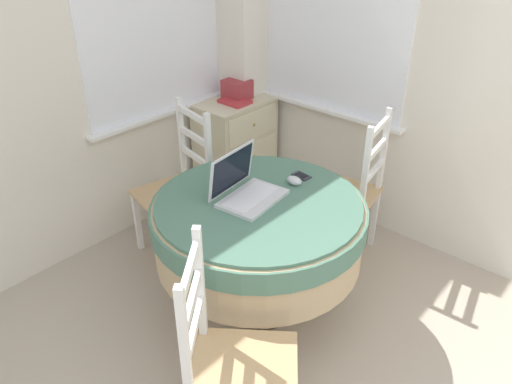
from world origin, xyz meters
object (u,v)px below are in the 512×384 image
Objects in this scene: laptop at (245,189)px; storage_box at (237,89)px; corner_cabinet at (236,148)px; round_dining_table at (258,226)px; computer_mouse at (294,181)px; dining_chair_near_back_window at (179,189)px; dining_chair_camera_near at (231,363)px; dining_chair_near_right_window at (349,192)px; book_on_cabinet at (235,101)px; cell_phone at (301,176)px.

laptop is 1.36m from storage_box.
round_dining_table is at bearing -131.27° from corner_cabinet.
computer_mouse is 0.09× the size of dining_chair_near_back_window.
dining_chair_near_back_window and dining_chair_camera_near have the same top height.
round_dining_table is 1.12× the size of dining_chair_near_right_window.
corner_cabinet is (0.64, 1.05, -0.36)m from computer_mouse.
laptop is 4.20× the size of computer_mouse.
book_on_cabinet is at bearing -134.68° from corner_cabinet.
computer_mouse is at bearing -120.69° from book_on_cabinet.
cell_phone is 0.11× the size of dining_chair_near_right_window.
dining_chair_near_right_window is 1.09m from book_on_cabinet.
laptop is at bearing 167.95° from cell_phone.
computer_mouse is at bearing -79.70° from dining_chair_near_back_window.
dining_chair_near_back_window is 4.74× the size of book_on_cabinet.
dining_chair_camera_near is at bearing -136.78° from corner_cabinet.
storage_box is (0.14, 1.09, 0.39)m from dining_chair_near_right_window.
storage_box is at bearing 17.55° from dining_chair_near_back_window.
round_dining_table is 2.99× the size of laptop.
corner_cabinet is (1.56, 1.47, -0.07)m from dining_chair_camera_near.
cell_phone is at bearing -117.15° from book_on_cabinet.
corner_cabinet is at bearing 84.51° from dining_chair_near_right_window.
dining_chair_near_back_window reaches higher than round_dining_table.
dining_chair_near_back_window is at bearing -162.24° from corner_cabinet.
corner_cabinet reaches higher than computer_mouse.
round_dining_table is 6.10× the size of storage_box.
cell_phone is 0.53m from dining_chair_near_right_window.
computer_mouse is at bearing 24.25° from dining_chair_camera_near.
dining_chair_near_right_window is at bearing -3.96° from round_dining_table.
dining_chair_near_right_window is at bearing -97.33° from storage_box.
dining_chair_camera_near reaches higher than laptop.
dining_chair_camera_near is 1.27× the size of corner_cabinet.
dining_chair_near_right_window is 1.00× the size of dining_chair_camera_near.
dining_chair_camera_near is at bearing -156.65° from cell_phone.
dining_chair_near_back_window is at bearing 57.55° from dining_chair_camera_near.
cell_phone is 0.58× the size of storage_box.
dining_chair_camera_near is 4.74× the size of book_on_cabinet.
computer_mouse is 0.48× the size of storage_box.
computer_mouse is at bearing -121.40° from corner_cabinet.
dining_chair_near_right_window reaches higher than storage_box.
laptop reaches higher than computer_mouse.
dining_chair_near_back_window reaches higher than corner_cabinet.
computer_mouse is 0.83× the size of cell_phone.
computer_mouse is 1.26m from storage_box.
storage_box is at bearing 33.40° from book_on_cabinet.
dining_chair_near_right_window is at bearing -95.49° from corner_cabinet.
laptop is 0.37× the size of dining_chair_near_back_window.
dining_chair_camera_near is at bearing -136.84° from book_on_cabinet.
dining_chair_near_back_window is (-0.15, 0.80, -0.29)m from computer_mouse.
round_dining_table is 1.12× the size of dining_chair_near_back_window.
dining_chair_camera_near reaches higher than cell_phone.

